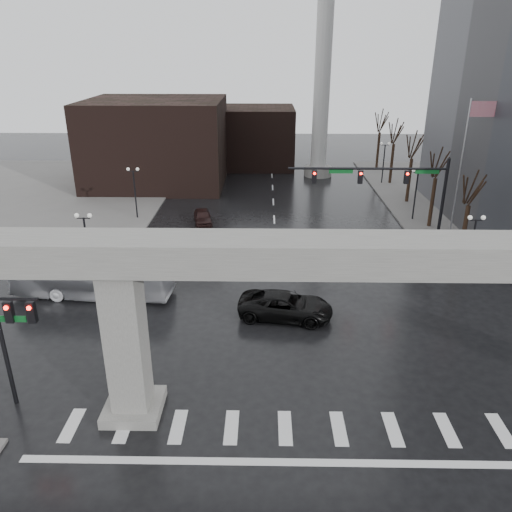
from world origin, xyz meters
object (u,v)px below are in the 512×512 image
object	(u,v)px
signal_mast_arm	(395,186)
city_bus	(92,275)
pickup_truck	(286,306)
far_car	(203,217)

from	to	relation	value
signal_mast_arm	city_bus	world-z (taller)	signal_mast_arm
signal_mast_arm	pickup_truck	size ratio (longest dim) A/B	2.07
pickup_truck	city_bus	size ratio (longest dim) A/B	0.54
city_bus	signal_mast_arm	bearing A→B (deg)	-66.90
signal_mast_arm	city_bus	bearing A→B (deg)	-161.67
pickup_truck	city_bus	world-z (taller)	city_bus
pickup_truck	far_car	distance (m)	19.23
signal_mast_arm	far_car	bearing A→B (deg)	153.61
pickup_truck	far_car	world-z (taller)	pickup_truck
far_car	pickup_truck	bearing A→B (deg)	-78.60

